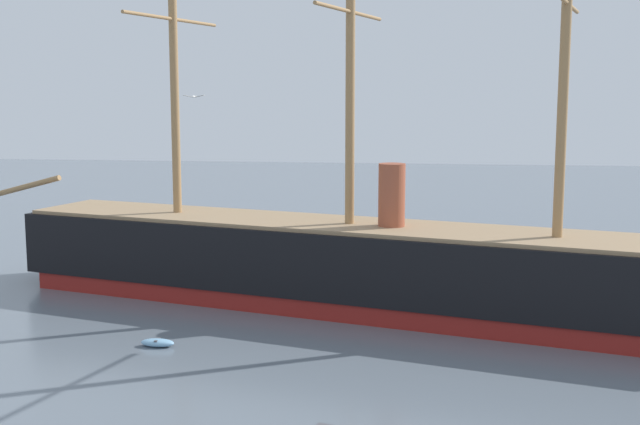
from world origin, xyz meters
The scene contains 5 objects.
tall_ship centered at (0.95, 46.91, 4.02)m, with size 75.17×26.61×36.90m.
dinghy_alongside_bow centered at (-12.22, 33.96, 0.31)m, with size 2.58×1.16×0.61m.
dinghy_alongside_stern centered at (19.53, 39.35, 0.25)m, with size 2.17×2.05×0.49m.
motorboat_distant_centre centered at (0.76, 64.51, 0.45)m, with size 3.30×2.56×1.28m.
seagull_in_flight centered at (-5.05, 20.62, 18.68)m, with size 1.34×0.57×0.14m.
Camera 1 is at (7.83, -23.12, 18.83)m, focal length 45.87 mm.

